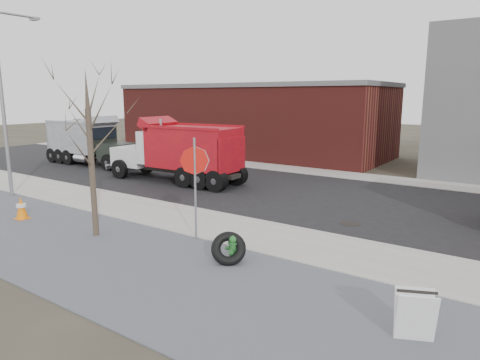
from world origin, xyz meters
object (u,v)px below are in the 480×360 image
Objects in this scene: fire_hydrant at (233,250)px; stop_sign at (195,172)px; dump_truck_red_b at (179,150)px; dump_truck_grey at (89,140)px; sandwich_board at (415,315)px; truck_tire at (229,249)px.

stop_sign reaches higher than fire_hydrant.
dump_truck_red_b reaches higher than dump_truck_grey.
sandwich_board is 15.95m from dump_truck_red_b.
dump_truck_red_b is at bearing 120.84° from fire_hydrant.
fire_hydrant is 11.32m from dump_truck_red_b.
stop_sign is at bearing 133.16° from dump_truck_red_b.
stop_sign is 7.33m from sandwich_board.
dump_truck_red_b is (-8.59, 7.26, 1.32)m from fire_hydrant.
stop_sign is 0.46× the size of dump_truck_grey.
stop_sign is at bearing 138.71° from fire_hydrant.
sandwich_board is at bearing -23.46° from dump_truck_grey.
fire_hydrant is at bearing 67.32° from truck_tire.
sandwich_board is (4.88, -1.19, 0.17)m from fire_hydrant.
fire_hydrant is 0.11× the size of dump_truck_grey.
stop_sign reaches higher than dump_truck_grey.
truck_tire is 19.27m from dump_truck_grey.
fire_hydrant is at bearing 137.23° from dump_truck_red_b.
stop_sign is at bearing 154.07° from truck_tire.
dump_truck_red_b reaches higher than truck_tire.
dump_truck_grey is at bearing -9.18° from dump_truck_red_b.
dump_truck_grey reaches higher than truck_tire.
stop_sign reaches higher than sandwich_board.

